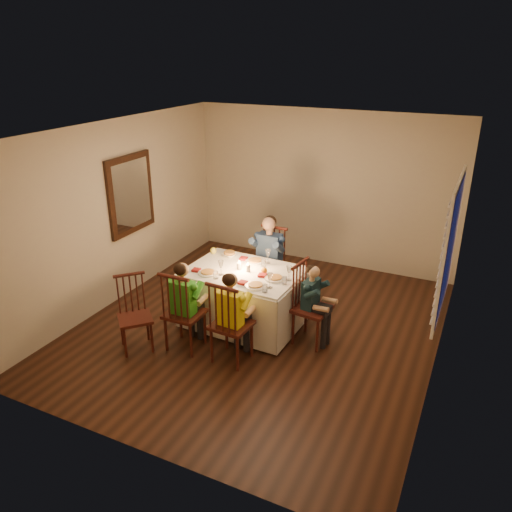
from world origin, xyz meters
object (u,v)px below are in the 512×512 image
at_px(chair_end, 311,341).
at_px(chair_near_left, 187,346).
at_px(chair_extra, 138,348).
at_px(chair_adult, 268,296).
at_px(chair_near_right, 232,359).
at_px(serving_bowl, 229,255).
at_px(child_green, 187,346).
at_px(adult, 268,296).
at_px(child_teal, 311,341).
at_px(dining_table, 244,286).
at_px(child_yellow, 232,359).

bearing_deg(chair_end, chair_near_left, 126.68).
bearing_deg(chair_extra, chair_adult, 19.26).
xyz_separation_m(chair_near_right, serving_bowl, (-0.65, 1.17, 0.81)).
height_order(chair_end, child_green, child_green).
bearing_deg(chair_adult, chair_near_right, -79.09).
bearing_deg(chair_end, chair_near_right, 143.80).
height_order(adult, child_teal, adult).
relative_size(dining_table, chair_adult, 1.44).
xyz_separation_m(chair_end, adult, (-1.01, 0.90, 0.00)).
bearing_deg(serving_bowl, adult, 54.08).
distance_m(dining_table, chair_near_right, 1.03).
bearing_deg(chair_near_right, adult, -77.42).
distance_m(child_green, child_yellow, 0.65).
distance_m(chair_adult, child_yellow, 1.71).
distance_m(chair_adult, chair_near_left, 1.74).
bearing_deg(chair_near_left, child_yellow, 179.84).
distance_m(child_yellow, serving_bowl, 1.57).
height_order(chair_near_left, child_teal, chair_near_left).
bearing_deg(child_teal, serving_bowl, 80.78).
xyz_separation_m(chair_extra, child_teal, (1.90, 1.09, 0.00)).
bearing_deg(chair_adult, chair_near_left, -100.67).
bearing_deg(chair_adult, chair_end, -40.47).
relative_size(chair_adult, child_teal, 1.01).
relative_size(chair_extra, serving_bowl, 4.87).
bearing_deg(chair_extra, child_green, -17.52).
bearing_deg(child_yellow, child_green, 4.06).
height_order(chair_end, serving_bowl, serving_bowl).
relative_size(chair_near_left, child_teal, 1.01).
height_order(chair_near_right, child_teal, chair_near_right).
distance_m(chair_near_left, child_yellow, 0.65).
height_order(chair_near_right, child_yellow, child_yellow).
bearing_deg(child_teal, child_green, 126.68).
distance_m(dining_table, chair_extra, 1.56).
height_order(child_green, child_yellow, child_green).
bearing_deg(serving_bowl, chair_adult, 54.08).
xyz_separation_m(chair_near_right, child_yellow, (0.00, 0.00, 0.00)).
xyz_separation_m(chair_adult, chair_extra, (-0.89, -1.99, 0.00)).
relative_size(chair_near_right, chair_extra, 1.11).
height_order(chair_adult, child_teal, chair_adult).
distance_m(chair_end, chair_extra, 2.19).
height_order(chair_adult, child_yellow, child_yellow).
bearing_deg(adult, serving_bowl, -124.45).
bearing_deg(dining_table, chair_near_left, -113.04).
distance_m(chair_near_right, child_yellow, 0.00).
xyz_separation_m(chair_near_left, child_yellow, (0.65, 0.01, 0.00)).
xyz_separation_m(dining_table, chair_near_left, (-0.39, -0.84, -0.56)).
bearing_deg(child_green, dining_table, -116.28).
bearing_deg(child_yellow, chair_extra, 17.65).
height_order(child_green, child_teal, child_green).
distance_m(child_green, serving_bowl, 1.44).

